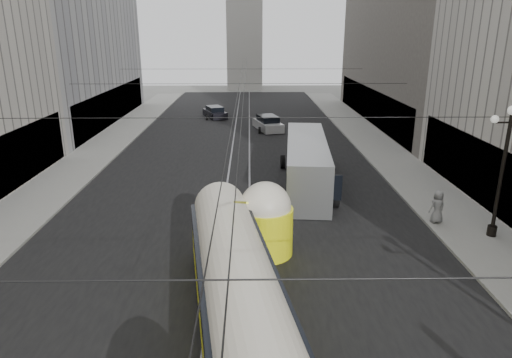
{
  "coord_description": "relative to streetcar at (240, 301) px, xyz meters",
  "views": [
    {
      "loc": [
        0.76,
        -2.25,
        9.67
      ],
      "look_at": [
        1.04,
        16.98,
        3.44
      ],
      "focal_mm": 32.0,
      "sensor_mm": 36.0,
      "label": 1
    }
  ],
  "objects": [
    {
      "name": "road",
      "position": [
        -0.44,
        22.45,
        -1.68
      ],
      "size": [
        20.0,
        85.0,
        0.02
      ],
      "primitive_type": "cube",
      "color": "black",
      "rests_on": "ground"
    },
    {
      "name": "sidewalk_left",
      "position": [
        -12.44,
        25.95,
        -1.61
      ],
      "size": [
        4.0,
        72.0,
        0.15
      ],
      "primitive_type": "cube",
      "color": "gray",
      "rests_on": "ground"
    },
    {
      "name": "sidewalk_right",
      "position": [
        11.56,
        25.95,
        -1.61
      ],
      "size": [
        4.0,
        72.0,
        0.15
      ],
      "primitive_type": "cube",
      "color": "gray",
      "rests_on": "ground"
    },
    {
      "name": "rail_left",
      "position": [
        -1.19,
        22.45,
        -1.68
      ],
      "size": [
        0.12,
        85.0,
        0.04
      ],
      "primitive_type": "cube",
      "color": "gray",
      "rests_on": "ground"
    },
    {
      "name": "rail_right",
      "position": [
        0.31,
        22.45,
        -1.68
      ],
      "size": [
        0.12,
        85.0,
        0.04
      ],
      "primitive_type": "cube",
      "color": "gray",
      "rests_on": "ground"
    },
    {
      "name": "lamppost_right_mid",
      "position": [
        12.16,
        7.95,
        2.06
      ],
      "size": [
        1.86,
        0.44,
        6.37
      ],
      "color": "black",
      "rests_on": "sidewalk_right"
    },
    {
      "name": "catenary",
      "position": [
        -0.32,
        21.44,
        4.2
      ],
      "size": [
        25.0,
        72.0,
        0.23
      ],
      "color": "black",
      "rests_on": "ground"
    },
    {
      "name": "streetcar",
      "position": [
        0.0,
        0.0,
        0.0
      ],
      "size": [
        4.52,
        15.62,
        3.45
      ],
      "color": "#F8FC15",
      "rests_on": "ground"
    },
    {
      "name": "city_bus",
      "position": [
        4.02,
        16.15,
        -0.03
      ],
      "size": [
        3.53,
        12.08,
        3.02
      ],
      "color": "gray",
      "rests_on": "ground"
    },
    {
      "name": "sedan_white_far",
      "position": [
        2.21,
        33.88,
        -1.0
      ],
      "size": [
        3.14,
        5.11,
        1.5
      ],
      "color": "silver",
      "rests_on": "ground"
    },
    {
      "name": "sedan_dark_far",
      "position": [
        -3.73,
        41.09,
        -1.07
      ],
      "size": [
        3.22,
        4.62,
        1.35
      ],
      "color": "black",
      "rests_on": "ground"
    },
    {
      "name": "pedestrian_sidewalk_right",
      "position": [
        10.06,
        9.59,
        -0.65
      ],
      "size": [
        0.99,
        0.77,
        1.77
      ],
      "primitive_type": "imported",
      "rotation": [
        0.0,
        0.0,
        3.46
      ],
      "color": "gray",
      "rests_on": "sidewalk_right"
    }
  ]
}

